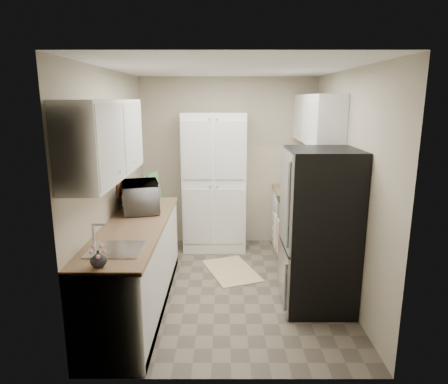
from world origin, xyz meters
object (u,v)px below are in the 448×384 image
object	(u,v)px
toaster_oven	(302,180)
wine_bottle	(148,193)
refrigerator	(320,230)
microwave	(141,197)
pantry_cabinet	(214,182)
electric_range	(306,238)

from	to	relation	value
toaster_oven	wine_bottle	bearing A→B (deg)	-174.39
refrigerator	microwave	xyz separation A→B (m)	(-1.96, 0.51, 0.23)
pantry_cabinet	electric_range	distance (m)	1.58
wine_bottle	toaster_oven	xyz separation A→B (m)	(2.07, 0.89, -0.03)
electric_range	wine_bottle	world-z (taller)	wine_bottle
pantry_cabinet	electric_range	world-z (taller)	pantry_cabinet
refrigerator	toaster_oven	bearing A→B (deg)	85.52
microwave	wine_bottle	xyz separation A→B (m)	(0.02, 0.35, -0.03)
microwave	toaster_oven	world-z (taller)	microwave
electric_range	toaster_oven	size ratio (longest dim) A/B	3.12
refrigerator	microwave	distance (m)	2.04
wine_bottle	electric_range	bearing A→B (deg)	-1.70
electric_range	microwave	world-z (taller)	microwave
wine_bottle	microwave	bearing A→B (deg)	-93.81
electric_range	wine_bottle	xyz separation A→B (m)	(-1.97, 0.06, 0.57)
electric_range	refrigerator	world-z (taller)	refrigerator
electric_range	pantry_cabinet	bearing A→B (deg)	141.78
pantry_cabinet	refrigerator	size ratio (longest dim) A/B	1.18
wine_bottle	toaster_oven	bearing A→B (deg)	23.14
pantry_cabinet	refrigerator	bearing A→B (deg)	-56.54
pantry_cabinet	refrigerator	distance (m)	2.07
wine_bottle	toaster_oven	distance (m)	2.26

